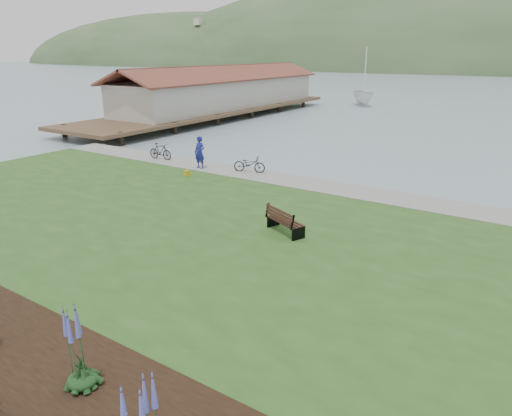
# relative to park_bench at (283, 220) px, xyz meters

# --- Properties ---
(ground) EXTENTS (600.00, 600.00, 0.00)m
(ground) POSITION_rel_park_bench_xyz_m (-3.32, -0.40, -0.90)
(ground) COLOR gray
(ground) RESTS_ON ground
(lawn) EXTENTS (34.00, 20.00, 0.40)m
(lawn) POSITION_rel_park_bench_xyz_m (-3.32, -2.40, -0.70)
(lawn) COLOR #28501C
(lawn) RESTS_ON ground
(shoreline_path) EXTENTS (34.00, 2.20, 0.03)m
(shoreline_path) POSITION_rel_park_bench_xyz_m (-3.32, 6.50, -0.49)
(shoreline_path) COLOR gray
(shoreline_path) RESTS_ON lawn
(garden_bed) EXTENTS (24.00, 4.40, 0.04)m
(garden_bed) POSITION_rel_park_bench_xyz_m (-0.32, -10.20, -0.48)
(garden_bed) COLOR black
(garden_bed) RESTS_ON lawn
(pier_pavilion) EXTENTS (8.00, 36.00, 5.40)m
(pier_pavilion) POSITION_rel_park_bench_xyz_m (-23.32, 27.12, 1.74)
(pier_pavilion) COLOR #4C3826
(pier_pavilion) RESTS_ON ground
(park_bench) EXTENTS (1.76, 1.27, 1.01)m
(park_bench) POSITION_rel_park_bench_xyz_m (0.00, 0.00, 0.00)
(park_bench) COLOR black
(park_bench) RESTS_ON lawn
(person) EXTENTS (0.80, 0.55, 2.20)m
(person) POSITION_rel_park_bench_xyz_m (-8.94, 5.95, 0.60)
(person) COLOR navy
(person) RESTS_ON lawn
(bicycle_a) EXTENTS (1.12, 1.92, 0.95)m
(bicycle_a) POSITION_rel_park_bench_xyz_m (-6.09, 6.80, -0.03)
(bicycle_a) COLOR black
(bicycle_a) RESTS_ON lawn
(bicycle_b) EXTENTS (0.60, 1.72, 1.02)m
(bicycle_b) POSITION_rel_park_bench_xyz_m (-12.53, 6.42, 0.01)
(bicycle_b) COLOR black
(bicycle_b) RESTS_ON lawn
(sailboat) EXTENTS (12.53, 12.56, 23.35)m
(sailboat) POSITION_rel_park_bench_xyz_m (-14.00, 45.42, -0.90)
(sailboat) COLOR silver
(sailboat) RESTS_ON ground
(pannier) EXTENTS (0.23, 0.32, 0.32)m
(pannier) POSITION_rel_park_bench_xyz_m (-8.48, 4.27, -0.35)
(pannier) COLOR gold
(pannier) RESTS_ON lawn
(echium_1) EXTENTS (0.62, 0.62, 2.11)m
(echium_1) POSITION_rel_park_bench_xyz_m (0.76, -9.36, 0.39)
(echium_1) COLOR #133414
(echium_1) RESTS_ON garden_bed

